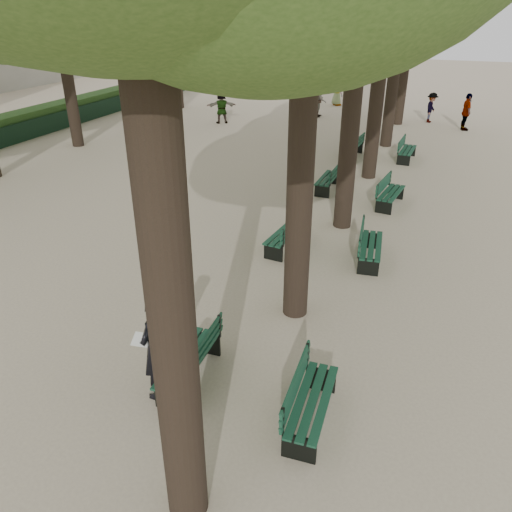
% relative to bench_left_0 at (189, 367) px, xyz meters
% --- Properties ---
extents(ground, '(120.00, 120.00, 0.00)m').
position_rel_bench_left_0_xyz_m(ground, '(-0.37, -0.26, -0.27)').
color(ground, '#BFAE90').
rests_on(ground, ground).
extents(bench_left_0, '(0.64, 1.82, 0.92)m').
position_rel_bench_left_0_xyz_m(bench_left_0, '(0.00, 0.00, 0.00)').
color(bench_left_0, black).
rests_on(bench_left_0, ground).
extents(bench_left_1, '(0.77, 1.85, 0.92)m').
position_rel_bench_left_0_xyz_m(bench_left_1, '(-0.00, 5.66, 0.00)').
color(bench_left_1, black).
rests_on(bench_left_1, ground).
extents(bench_left_2, '(0.62, 1.81, 0.92)m').
position_rel_bench_left_0_xyz_m(bench_left_2, '(0.00, 10.69, 0.00)').
color(bench_left_2, black).
rests_on(bench_left_2, ground).
extents(bench_left_3, '(0.74, 1.85, 0.92)m').
position_rel_bench_left_0_xyz_m(bench_left_3, '(-0.00, 15.27, 0.00)').
color(bench_left_3, black).
rests_on(bench_left_3, ground).
extents(bench_right_0, '(0.64, 1.82, 0.92)m').
position_rel_bench_left_0_xyz_m(bench_right_0, '(2.27, -0.24, 0.00)').
color(bench_right_0, black).
rests_on(bench_right_0, ground).
extents(bench_right_1, '(0.75, 1.85, 0.92)m').
position_rel_bench_left_0_xyz_m(bench_right_1, '(2.27, 5.71, 0.00)').
color(bench_right_1, black).
rests_on(bench_right_1, ground).
extents(bench_right_2, '(0.80, 1.86, 0.92)m').
position_rel_bench_left_0_xyz_m(bench_right_2, '(2.27, 9.91, 0.00)').
color(bench_right_2, black).
rests_on(bench_right_2, ground).
extents(bench_right_3, '(0.68, 1.83, 0.92)m').
position_rel_bench_left_0_xyz_m(bench_right_3, '(2.27, 15.56, 0.00)').
color(bench_right_3, black).
rests_on(bench_right_3, ground).
extents(man_with_map, '(0.67, 0.80, 1.91)m').
position_rel_bench_left_0_xyz_m(man_with_map, '(-0.31, -0.48, 0.69)').
color(man_with_map, black).
rests_on(man_with_map, ground).
extents(pedestrian_a, '(0.42, 0.93, 1.89)m').
position_rel_bench_left_0_xyz_m(pedestrian_a, '(-3.38, 23.19, 0.67)').
color(pedestrian_a, '#262628').
rests_on(pedestrian_a, ground).
extents(pedestrian_b, '(0.50, 1.07, 1.60)m').
position_rel_bench_left_0_xyz_m(pedestrian_b, '(2.76, 23.79, 0.53)').
color(pedestrian_b, '#262628').
rests_on(pedestrian_b, ground).
extents(pedestrian_e, '(1.57, 1.14, 1.75)m').
position_rel_bench_left_0_xyz_m(pedestrian_e, '(-8.04, 19.57, 0.60)').
color(pedestrian_e, '#262628').
rests_on(pedestrian_e, ground).
extents(pedestrian_c, '(0.63, 1.15, 1.87)m').
position_rel_bench_left_0_xyz_m(pedestrian_c, '(4.54, 22.39, 0.66)').
color(pedestrian_c, '#262628').
rests_on(pedestrian_c, ground).
extents(pedestrian_d, '(0.90, 0.95, 1.90)m').
position_rel_bench_left_0_xyz_m(pedestrian_d, '(-3.23, 27.10, 0.68)').
color(pedestrian_d, '#262628').
rests_on(pedestrian_d, ground).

